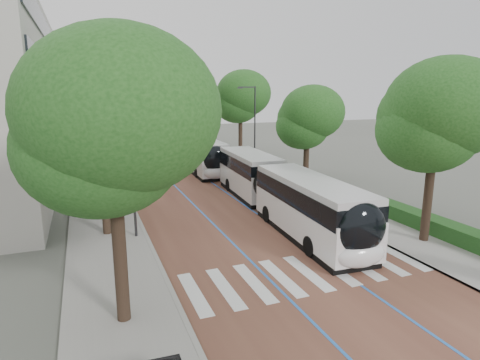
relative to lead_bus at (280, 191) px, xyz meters
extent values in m
plane|color=#51544C|center=(-2.72, -8.56, -1.63)|extent=(160.00, 160.00, 0.00)
cube|color=brown|center=(-2.72, 31.44, -1.62)|extent=(11.00, 140.00, 0.02)
cube|color=gray|center=(-10.22, 31.44, -1.57)|extent=(4.00, 140.00, 0.12)
cube|color=gray|center=(4.78, 31.44, -1.57)|extent=(4.00, 140.00, 0.12)
cube|color=gray|center=(-8.32, 31.44, -1.57)|extent=(0.20, 140.00, 0.14)
cube|color=gray|center=(2.88, 31.44, -1.57)|extent=(0.20, 140.00, 0.14)
cube|color=silver|center=(-7.52, -7.56, -1.60)|extent=(0.55, 3.60, 0.01)
cube|color=silver|center=(-6.27, -7.56, -1.60)|extent=(0.55, 3.60, 0.01)
cube|color=silver|center=(-5.02, -7.56, -1.60)|extent=(0.55, 3.60, 0.01)
cube|color=silver|center=(-3.77, -7.56, -1.60)|extent=(0.55, 3.60, 0.01)
cube|color=silver|center=(-2.52, -7.56, -1.60)|extent=(0.55, 3.60, 0.01)
cube|color=silver|center=(-1.27, -7.56, -1.60)|extent=(0.55, 3.60, 0.01)
cube|color=silver|center=(-0.02, -7.56, -1.60)|extent=(0.55, 3.60, 0.01)
cube|color=silver|center=(1.23, -7.56, -1.60)|extent=(0.55, 3.60, 0.01)
cube|color=silver|center=(2.48, -7.56, -1.60)|extent=(0.55, 3.60, 0.01)
cube|color=blue|center=(-4.32, 31.44, -1.60)|extent=(0.12, 126.00, 0.01)
cube|color=blue|center=(-1.12, 31.44, -1.60)|extent=(0.12, 126.00, 0.01)
cube|color=black|center=(-13.17, 19.44, 1.37)|extent=(0.12, 38.00, 1.60)
cube|color=black|center=(-13.17, 19.44, 4.57)|extent=(0.12, 38.00, 1.60)
cube|color=black|center=(-13.17, 19.44, 7.77)|extent=(0.12, 38.00, 1.60)
cube|color=black|center=(-13.17, 19.44, 10.77)|extent=(0.12, 38.00, 1.60)
cube|color=#194016|center=(6.38, -8.56, -1.11)|extent=(1.20, 14.00, 0.80)
cylinder|color=#2C2D2F|center=(4.08, 13.44, 2.49)|extent=(0.14, 0.14, 8.00)
cube|color=#2C2D2F|center=(3.28, 13.44, 6.39)|extent=(1.70, 0.12, 0.12)
cube|color=#2C2D2F|center=(2.58, 13.44, 6.31)|extent=(0.50, 0.20, 0.10)
cylinder|color=#2C2D2F|center=(-8.82, -0.56, 2.49)|extent=(0.14, 0.14, 8.00)
cylinder|color=black|center=(-10.22, -8.56, 0.66)|extent=(0.44, 0.44, 4.57)
ellipsoid|color=#1B4817|center=(-10.22, -8.56, 4.82)|extent=(6.05, 6.05, 5.15)
cylinder|color=black|center=(-10.22, 0.44, 1.03)|extent=(0.44, 0.44, 5.32)
ellipsoid|color=#1B4817|center=(-10.22, 0.44, 5.86)|extent=(5.59, 5.59, 4.75)
cylinder|color=black|center=(-10.22, 9.44, 0.94)|extent=(0.44, 0.44, 5.13)
ellipsoid|color=#1B4817|center=(-10.22, 9.44, 5.60)|extent=(5.60, 5.60, 4.76)
cylinder|color=black|center=(-10.22, 19.44, 0.96)|extent=(0.44, 0.44, 5.18)
ellipsoid|color=#1B4817|center=(-10.22, 19.44, 5.67)|extent=(5.56, 5.56, 4.73)
cylinder|color=black|center=(-10.22, 31.44, 0.52)|extent=(0.44, 0.44, 4.30)
ellipsoid|color=#1B4817|center=(-10.22, 31.44, 4.43)|extent=(5.39, 5.39, 4.58)
cylinder|color=black|center=(-10.22, 46.44, 0.66)|extent=(0.44, 0.44, 4.58)
ellipsoid|color=#1B4817|center=(-10.22, 46.44, 4.83)|extent=(5.72, 5.72, 4.86)
cylinder|color=black|center=(4.98, -6.56, 0.60)|extent=(0.44, 0.44, 4.45)
ellipsoid|color=#1B4817|center=(4.98, -6.56, 4.64)|extent=(5.77, 5.77, 4.90)
cylinder|color=black|center=(4.98, 5.44, 0.32)|extent=(0.44, 0.44, 3.90)
ellipsoid|color=#1B4817|center=(4.98, 5.44, 3.87)|extent=(4.84, 4.84, 4.12)
cylinder|color=black|center=(4.98, 19.44, 0.81)|extent=(0.44, 0.44, 4.87)
ellipsoid|color=#1B4817|center=(4.98, 19.44, 5.24)|extent=(5.85, 5.85, 4.97)
cylinder|color=black|center=(4.98, 35.44, 0.68)|extent=(0.44, 0.44, 4.62)
ellipsoid|color=#1B4817|center=(4.98, 35.44, 4.88)|extent=(5.40, 5.40, 4.59)
cylinder|color=black|center=(0.07, 1.30, 0.15)|extent=(2.35, 1.03, 2.30)
cube|color=white|center=(-0.21, -3.82, -0.37)|extent=(3.02, 9.49, 1.82)
cube|color=black|center=(-0.21, -3.82, 0.77)|extent=(3.05, 9.30, 0.97)
cube|color=#BDBDC0|center=(-0.21, -3.82, 1.42)|extent=(2.96, 9.30, 0.31)
cube|color=black|center=(-0.21, -3.82, -1.45)|extent=(2.95, 9.11, 0.35)
cube|color=white|center=(0.31, 5.61, -0.37)|extent=(2.93, 7.87, 1.82)
cube|color=black|center=(0.31, 5.61, 0.77)|extent=(2.96, 7.72, 0.97)
cube|color=#BDBDC0|center=(0.31, 5.61, 1.42)|extent=(2.87, 7.71, 0.31)
cube|color=black|center=(0.31, 5.61, -1.45)|extent=(2.86, 7.56, 0.35)
ellipsoid|color=black|center=(-0.47, -8.35, 0.38)|extent=(2.41, 1.23, 2.28)
ellipsoid|color=white|center=(-0.47, -8.40, -0.76)|extent=(2.40, 1.13, 1.14)
cylinder|color=black|center=(-1.47, -6.04, -1.13)|extent=(0.36, 1.02, 1.00)
cylinder|color=black|center=(0.79, -6.16, -1.13)|extent=(0.36, 1.02, 1.00)
cylinder|color=black|center=(-0.72, 7.34, -1.13)|extent=(0.36, 1.02, 1.00)
cylinder|color=black|center=(1.54, 7.22, -1.13)|extent=(0.36, 1.02, 1.00)
cylinder|color=black|center=(-1.17, -0.69, -1.13)|extent=(0.36, 1.02, 1.00)
cylinder|color=black|center=(1.09, -0.81, -1.13)|extent=(0.36, 1.02, 1.00)
cube|color=white|center=(-0.51, 16.61, -0.37)|extent=(2.79, 12.06, 1.82)
cube|color=black|center=(-0.51, 16.61, 0.77)|extent=(2.82, 11.82, 0.97)
cube|color=#BDBDC0|center=(-0.51, 16.61, 1.42)|extent=(2.73, 11.82, 0.31)
cube|color=black|center=(-0.51, 16.61, -1.45)|extent=(2.73, 11.58, 0.35)
ellipsoid|color=black|center=(-0.65, 10.77, 0.38)|extent=(2.38, 1.16, 2.28)
ellipsoid|color=white|center=(-0.66, 10.72, -0.76)|extent=(2.37, 1.06, 1.14)
cylinder|color=black|center=(-1.73, 13.04, -1.13)|extent=(0.32, 1.01, 1.00)
cylinder|color=black|center=(0.53, 12.99, -1.13)|extent=(0.32, 1.01, 1.00)
cylinder|color=black|center=(-1.55, 20.44, -1.13)|extent=(0.32, 1.01, 1.00)
cylinder|color=black|center=(0.71, 20.39, -1.13)|extent=(0.32, 1.01, 1.00)
cube|color=white|center=(-0.57, 30.16, -0.37)|extent=(2.55, 12.01, 1.82)
cube|color=black|center=(-0.57, 30.16, 0.77)|extent=(2.59, 11.77, 0.97)
cube|color=#BDBDC0|center=(-0.57, 30.16, 1.42)|extent=(2.50, 11.77, 0.31)
cube|color=black|center=(-0.57, 30.16, -1.45)|extent=(2.50, 11.53, 0.35)
ellipsoid|color=black|center=(-0.55, 24.31, 0.38)|extent=(2.35, 1.11, 2.28)
ellipsoid|color=white|center=(-0.55, 24.26, -0.76)|extent=(2.35, 1.01, 1.14)
cylinder|color=black|center=(-1.69, 26.56, -1.13)|extent=(0.30, 1.00, 1.00)
cylinder|color=black|center=(0.57, 26.57, -1.13)|extent=(0.30, 1.00, 1.00)
cylinder|color=black|center=(-1.72, 33.96, -1.13)|extent=(0.30, 1.00, 1.00)
cylinder|color=black|center=(0.54, 33.97, -1.13)|extent=(0.30, 1.00, 1.00)
cube|color=white|center=(-0.75, 43.22, -0.37)|extent=(3.13, 12.12, 1.82)
cube|color=black|center=(-0.75, 43.22, 0.77)|extent=(3.16, 11.88, 0.97)
cube|color=#BDBDC0|center=(-0.75, 43.22, 1.42)|extent=(3.07, 11.87, 0.31)
cube|color=black|center=(-0.75, 43.22, -1.45)|extent=(3.06, 11.63, 0.35)
ellipsoid|color=black|center=(-0.44, 37.38, 0.38)|extent=(2.41, 1.22, 2.28)
ellipsoid|color=white|center=(-0.44, 37.33, -0.76)|extent=(2.40, 1.12, 1.14)
cylinder|color=black|center=(-1.69, 39.57, -1.13)|extent=(0.35, 1.01, 1.00)
cylinder|color=black|center=(0.57, 39.69, -1.13)|extent=(0.35, 1.01, 1.00)
cylinder|color=black|center=(-2.08, 46.96, -1.13)|extent=(0.35, 1.01, 1.00)
cylinder|color=black|center=(0.17, 47.08, -1.13)|extent=(0.35, 1.01, 1.00)
cube|color=white|center=(-0.34, 56.82, -0.37)|extent=(2.88, 12.07, 1.82)
cube|color=black|center=(-0.34, 56.82, 0.77)|extent=(2.91, 11.83, 0.97)
cube|color=#BDBDC0|center=(-0.34, 56.82, 1.42)|extent=(2.82, 11.83, 0.31)
cube|color=black|center=(-0.34, 56.82, -1.45)|extent=(2.81, 11.59, 0.35)
ellipsoid|color=black|center=(-0.52, 50.97, 0.38)|extent=(2.38, 1.17, 2.28)
ellipsoid|color=white|center=(-0.53, 50.92, -0.76)|extent=(2.38, 1.07, 1.14)
cylinder|color=black|center=(-1.58, 53.26, -1.13)|extent=(0.33, 1.01, 1.00)
cylinder|color=black|center=(0.68, 53.19, -1.13)|extent=(0.33, 1.01, 1.00)
cylinder|color=black|center=(-1.35, 60.65, -1.13)|extent=(0.33, 1.01, 1.00)
cylinder|color=black|center=(0.91, 60.58, -1.13)|extent=(0.33, 1.01, 1.00)
camera|label=1|loc=(-11.02, -21.34, 5.99)|focal=30.00mm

